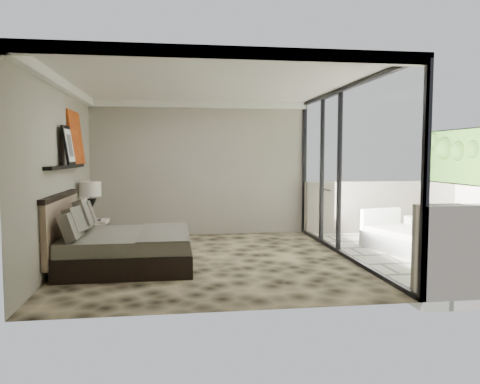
{
  "coord_description": "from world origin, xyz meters",
  "views": [
    {
      "loc": [
        -0.54,
        -7.37,
        1.67
      ],
      "look_at": [
        0.55,
        0.4,
        1.06
      ],
      "focal_mm": 35.0,
      "sensor_mm": 36.0,
      "label": 1
    }
  ],
  "objects": [
    {
      "name": "terrace_slab",
      "position": [
        3.75,
        0.0,
        -0.06
      ],
      "size": [
        3.0,
        5.0,
        0.12
      ],
      "primitive_type": "cube",
      "color": "#BCB9A0",
      "rests_on": "ground"
    },
    {
      "name": "picture_ledge",
      "position": [
        -2.18,
        0.1,
        1.5
      ],
      "size": [
        0.12,
        2.2,
        0.05
      ],
      "primitive_type": "cube",
      "color": "black",
      "rests_on": "left_wall"
    },
    {
      "name": "left_wall",
      "position": [
        -2.24,
        0.0,
        1.4
      ],
      "size": [
        0.02,
        5.0,
        2.8
      ],
      "primitive_type": "cube",
      "color": "gray",
      "rests_on": "floor"
    },
    {
      "name": "framed_print",
      "position": [
        -2.14,
        0.1,
        1.82
      ],
      "size": [
        0.11,
        0.5,
        0.6
      ],
      "primitive_type": "cube",
      "rotation": [
        0.0,
        -0.14,
        0.0
      ],
      "color": "black",
      "rests_on": "picture_ledge"
    },
    {
      "name": "table_lamp",
      "position": [
        -2.03,
        1.2,
        0.96
      ],
      "size": [
        0.38,
        0.38,
        0.69
      ],
      "color": "black",
      "rests_on": "nightstand"
    },
    {
      "name": "bed",
      "position": [
        -1.35,
        -0.28,
        0.32
      ],
      "size": [
        1.93,
        1.87,
        1.06
      ],
      "color": "black",
      "rests_on": "floor"
    },
    {
      "name": "floor",
      "position": [
        0.0,
        0.0,
        0.0
      ],
      "size": [
        5.0,
        5.0,
        0.0
      ],
      "primitive_type": "plane",
      "color": "black",
      "rests_on": "ground"
    },
    {
      "name": "back_wall",
      "position": [
        0.0,
        2.49,
        1.4
      ],
      "size": [
        4.5,
        0.02,
        2.8
      ],
      "primitive_type": "cube",
      "color": "gray",
      "rests_on": "floor"
    },
    {
      "name": "lounger",
      "position": [
        3.47,
        0.16,
        0.21
      ],
      "size": [
        1.28,
        1.9,
        0.68
      ],
      "rotation": [
        0.0,
        0.0,
        0.26
      ],
      "color": "silver",
      "rests_on": "terrace_slab"
    },
    {
      "name": "ottoman",
      "position": [
        4.24,
        1.2,
        0.23
      ],
      "size": [
        0.54,
        0.54,
        0.46
      ],
      "primitive_type": "cube",
      "rotation": [
        0.0,
        0.0,
        -0.2
      ],
      "color": "white",
      "rests_on": "terrace_slab"
    },
    {
      "name": "nightstand",
      "position": [
        -1.98,
        1.23,
        0.24
      ],
      "size": [
        0.6,
        0.6,
        0.49
      ],
      "primitive_type": "cube",
      "rotation": [
        0.0,
        0.0,
        -0.27
      ],
      "color": "black",
      "rests_on": "floor"
    },
    {
      "name": "ceiling",
      "position": [
        0.0,
        0.0,
        2.79
      ],
      "size": [
        4.5,
        5.0,
        0.02
      ],
      "primitive_type": "cube",
      "color": "silver",
      "rests_on": "back_wall"
    },
    {
      "name": "abstract_canvas",
      "position": [
        -2.19,
        0.92,
        1.97
      ],
      "size": [
        0.13,
        0.9,
        0.9
      ],
      "primitive_type": "cube",
      "rotation": [
        0.0,
        -0.1,
        0.0
      ],
      "color": "#A3330D",
      "rests_on": "picture_ledge"
    },
    {
      "name": "glass_wall",
      "position": [
        2.25,
        0.0,
        1.4
      ],
      "size": [
        0.08,
        5.0,
        2.8
      ],
      "primitive_type": "cube",
      "color": "white",
      "rests_on": "floor"
    }
  ]
}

